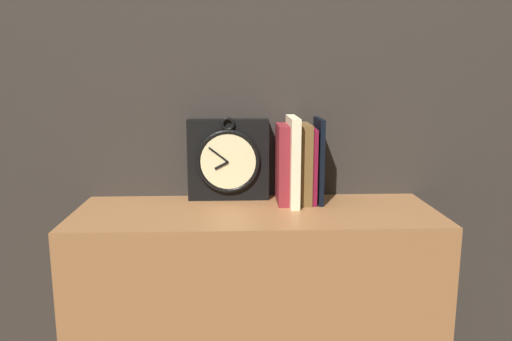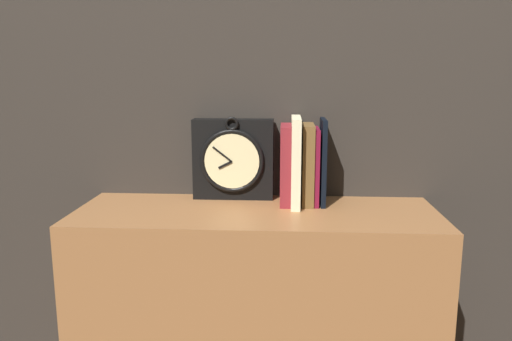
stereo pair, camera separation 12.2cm
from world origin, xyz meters
name	(u,v)px [view 1 (the left image)]	position (x,y,z in m)	size (l,w,h in m)	color
wall_back	(253,39)	(0.00, 0.19, 1.30)	(6.00, 0.05, 2.60)	#2D2823
clock	(228,160)	(-0.07, 0.12, 0.98)	(0.22, 0.06, 0.22)	black
book_slot0_maroon	(282,164)	(0.07, 0.09, 0.98)	(0.03, 0.13, 0.20)	maroon
book_slot1_cream	(293,161)	(0.10, 0.07, 0.99)	(0.02, 0.16, 0.23)	beige
book_slot2_brown	(304,163)	(0.13, 0.09, 0.98)	(0.03, 0.13, 0.21)	brown
book_slot3_maroon	(312,165)	(0.15, 0.09, 0.97)	(0.01, 0.12, 0.20)	maroon
book_slot4_black	(318,160)	(0.17, 0.09, 0.99)	(0.01, 0.12, 0.22)	black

